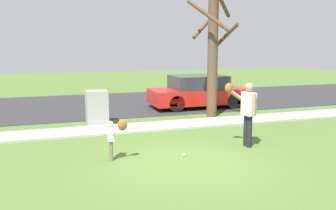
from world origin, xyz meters
TOP-DOWN VIEW (x-y plane):
  - ground_plane at (0.00, 3.50)m, footprint 48.00×48.00m
  - sidewalk_strip at (0.00, 3.60)m, footprint 36.00×1.20m
  - road_surface at (0.00, 8.60)m, footprint 36.00×6.80m
  - person_adult at (1.93, 0.69)m, footprint 0.67×0.61m
  - person_child at (-1.49, 0.62)m, footprint 0.42×0.37m
  - baseball at (0.10, 0.41)m, footprint 0.07×0.07m
  - utility_cabinet at (-1.37, 4.51)m, footprint 0.68×0.65m
  - street_tree_near at (2.83, 4.64)m, footprint 1.84×1.88m
  - parked_hatchback_red at (3.10, 6.57)m, footprint 4.00×1.75m

SIDE VIEW (x-z plane):
  - ground_plane at x=0.00m, z-range 0.00..0.00m
  - road_surface at x=0.00m, z-range 0.00..0.02m
  - sidewalk_strip at x=0.00m, z-range 0.00..0.06m
  - baseball at x=0.10m, z-range 0.00..0.07m
  - utility_cabinet at x=-1.37m, z-range 0.00..1.14m
  - person_child at x=-1.49m, z-range 0.15..1.12m
  - parked_hatchback_red at x=3.10m, z-range 0.00..1.32m
  - person_adult at x=1.93m, z-range 0.19..1.86m
  - street_tree_near at x=2.83m, z-range 0.16..4.58m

